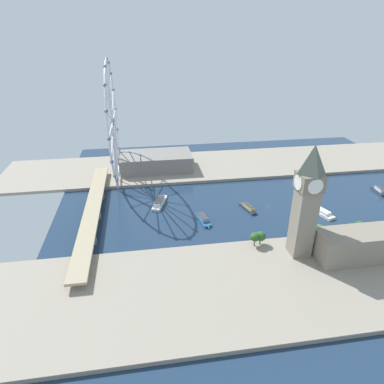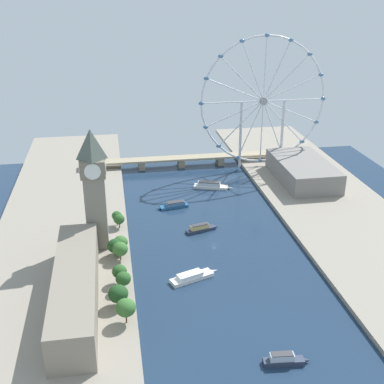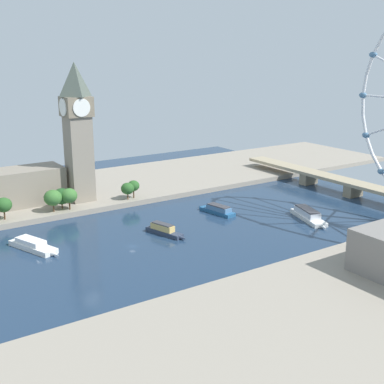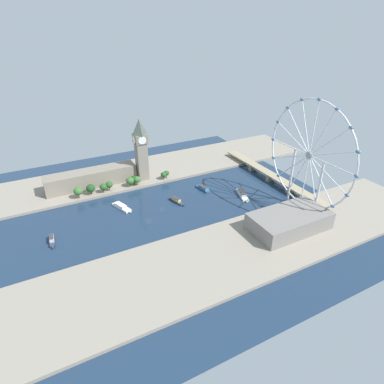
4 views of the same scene
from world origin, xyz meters
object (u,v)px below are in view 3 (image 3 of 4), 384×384
Objects in this scene: tour_boat_4 at (164,230)px; clock_tower at (78,131)px; tour_boat_3 at (217,210)px; tour_boat_0 at (308,215)px; river_bridge at (354,185)px; tour_boat_1 at (33,245)px.

clock_tower is at bearing 175.68° from tour_boat_4.
tour_boat_4 is at bearing 97.77° from tour_boat_3.
tour_boat_0 reaches higher than tour_boat_3.
clock_tower is 3.13× the size of tour_boat_4.
river_bridge is 193.02m from tour_boat_1.
tour_boat_4 is at bearing -92.35° from river_bridge.
tour_boat_0 is (92.41, 90.12, -41.28)m from clock_tower.
clock_tower reaches higher than tour_boat_3.
tour_boat_0 is (16.87, -56.37, -4.71)m from river_bridge.
tour_boat_3 is 1.04× the size of tour_boat_4.
tour_boat_4 is at bearing 54.69° from tour_boat_1.
clock_tower is 3.01× the size of tour_boat_3.
tour_boat_0 is at bearing 44.28° from clock_tower.
tour_boat_1 is 1.18× the size of tour_boat_3.
clock_tower is 0.43× the size of river_bridge.
river_bridge reaches higher than tour_boat_3.
tour_boat_1 is at bearing -87.74° from tour_boat_0.
tour_boat_0 is 1.33× the size of tour_boat_4.
tour_boat_4 is (-22.29, -75.89, -0.19)m from tour_boat_0.
tour_boat_3 is at bearing -101.70° from river_bridge.
tour_boat_1 is (53.98, -45.25, -41.78)m from clock_tower.
tour_boat_1 is 61.63m from tour_boat_4.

